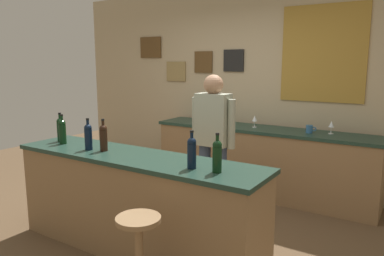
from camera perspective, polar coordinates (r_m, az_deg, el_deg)
The scene contains 16 objects.
ground_plane at distance 4.03m, azimuth -4.59°, elevation -15.75°, with size 10.00×10.00×0.00m, color brown.
back_wall at distance 5.38m, azimuth 8.55°, elevation 6.37°, with size 6.00×0.09×2.80m.
bar_counter at distance 3.56m, azimuth -8.67°, elevation -11.29°, with size 2.53×0.60×0.92m.
side_counter at distance 5.04m, azimuth 10.51°, elevation -5.04°, with size 2.97×0.56×0.90m.
bartender at distance 4.04m, azimuth 3.21°, elevation -1.57°, with size 0.52×0.21×1.62m.
bar_stool at distance 2.80m, azimuth -8.09°, elevation -17.43°, with size 0.32×0.32×0.68m.
wine_bottle_a at distance 4.17m, azimuth -19.42°, elevation -0.10°, with size 0.07×0.07×0.31m.
wine_bottle_b at distance 4.04m, azimuth -19.16°, elevation -0.39°, with size 0.07×0.07×0.31m.
wine_bottle_c at distance 3.69m, azimuth -15.54°, elevation -1.16°, with size 0.07×0.07×0.31m.
wine_bottle_d at distance 3.61m, azimuth -13.35°, elevation -1.30°, with size 0.07×0.07×0.31m.
wine_bottle_e at distance 2.93m, azimuth -0.04°, elevation -3.62°, with size 0.07×0.07×0.31m.
wine_bottle_f at distance 2.84m, azimuth 3.86°, elevation -4.12°, with size 0.07×0.07×0.31m.
wine_glass_a at distance 5.40m, azimuth 1.67°, elevation 2.17°, with size 0.07×0.07×0.16m.
wine_glass_b at distance 4.98m, azimuth 9.52°, elevation 1.37°, with size 0.07×0.07×0.16m.
wine_glass_c at distance 4.76m, azimuth 20.49°, elevation 0.47°, with size 0.07×0.07×0.16m.
coffee_mug at distance 4.75m, azimuth 17.49°, elevation -0.14°, with size 0.12×0.08×0.09m.
Camera 1 is at (2.21, -2.88, 1.75)m, focal length 34.98 mm.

